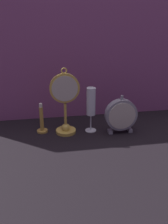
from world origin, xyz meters
TOP-DOWN VIEW (x-y plane):
  - ground_plane at (0.00, 0.00)m, footprint 4.00×4.00m
  - fabric_backdrop_drape at (0.00, 0.33)m, footprint 1.37×0.01m
  - pocket_watch_on_stand at (-0.09, 0.11)m, footprint 0.15×0.10m
  - mantel_clock_silver at (0.19, 0.06)m, footprint 0.16×0.04m
  - champagne_flute at (0.04, 0.11)m, footprint 0.06×0.06m
  - brass_candlestick at (-0.21, 0.14)m, footprint 0.06×0.06m

SIDE VIEW (x-z plane):
  - ground_plane at x=0.00m, z-range 0.00..0.00m
  - brass_candlestick at x=-0.21m, z-range -0.03..0.13m
  - mantel_clock_silver at x=0.19m, z-range 0.00..0.20m
  - champagne_flute at x=0.04m, z-range 0.03..0.27m
  - pocket_watch_on_stand at x=-0.09m, z-range -0.02..0.33m
  - fabric_backdrop_drape at x=0.00m, z-range 0.00..0.67m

